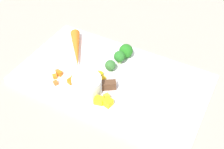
% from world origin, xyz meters
% --- Properties ---
extents(ground_plane, '(4.00, 4.00, 0.00)m').
position_xyz_m(ground_plane, '(0.00, 0.00, 0.00)').
color(ground_plane, '#A09B8D').
extents(cutting_board, '(0.53, 0.30, 0.01)m').
position_xyz_m(cutting_board, '(0.00, 0.00, 0.01)').
color(cutting_board, white).
rests_on(cutting_board, ground_plane).
extents(prep_bowl, '(0.08, 0.08, 0.05)m').
position_xyz_m(prep_bowl, '(-0.03, -0.08, 0.04)').
color(prep_bowl, white).
rests_on(prep_bowl, cutting_board).
extents(chef_knife, '(0.28, 0.19, 0.02)m').
position_xyz_m(chef_knife, '(0.06, -0.01, 0.02)').
color(chef_knife, silver).
rests_on(chef_knife, cutting_board).
extents(whole_carrot, '(0.12, 0.15, 0.03)m').
position_xyz_m(whole_carrot, '(-0.15, 0.04, 0.03)').
color(whole_carrot, orange).
rests_on(whole_carrot, cutting_board).
extents(carrot_dice_0, '(0.02, 0.02, 0.01)m').
position_xyz_m(carrot_dice_0, '(-0.09, -0.07, 0.02)').
color(carrot_dice_0, orange).
rests_on(carrot_dice_0, cutting_board).
extents(carrot_dice_1, '(0.02, 0.02, 0.01)m').
position_xyz_m(carrot_dice_1, '(-0.09, -0.06, 0.02)').
color(carrot_dice_1, orange).
rests_on(carrot_dice_1, cutting_board).
extents(carrot_dice_2, '(0.01, 0.01, 0.01)m').
position_xyz_m(carrot_dice_2, '(-0.13, -0.06, 0.02)').
color(carrot_dice_2, orange).
rests_on(carrot_dice_2, cutting_board).
extents(carrot_dice_3, '(0.02, 0.02, 0.01)m').
position_xyz_m(carrot_dice_3, '(-0.12, -0.10, 0.02)').
color(carrot_dice_3, orange).
rests_on(carrot_dice_3, cutting_board).
extents(carrot_dice_4, '(0.02, 0.02, 0.01)m').
position_xyz_m(carrot_dice_4, '(-0.14, -0.08, 0.02)').
color(carrot_dice_4, orange).
rests_on(carrot_dice_4, cutting_board).
extents(carrot_dice_5, '(0.02, 0.02, 0.01)m').
position_xyz_m(carrot_dice_5, '(-0.15, -0.06, 0.02)').
color(carrot_dice_5, orange).
rests_on(carrot_dice_5, cutting_board).
extents(carrot_dice_6, '(0.02, 0.02, 0.01)m').
position_xyz_m(carrot_dice_6, '(-0.07, -0.04, 0.02)').
color(carrot_dice_6, orange).
rests_on(carrot_dice_6, cutting_board).
extents(carrot_dice_7, '(0.02, 0.02, 0.01)m').
position_xyz_m(carrot_dice_7, '(-0.08, -0.04, 0.02)').
color(carrot_dice_7, orange).
rests_on(carrot_dice_7, cutting_board).
extents(pepper_dice_0, '(0.02, 0.02, 0.02)m').
position_xyz_m(pepper_dice_0, '(0.03, -0.08, 0.02)').
color(pepper_dice_0, yellow).
rests_on(pepper_dice_0, cutting_board).
extents(pepper_dice_1, '(0.02, 0.02, 0.01)m').
position_xyz_m(pepper_dice_1, '(-0.02, -0.02, 0.02)').
color(pepper_dice_1, yellow).
rests_on(pepper_dice_1, cutting_board).
extents(pepper_dice_2, '(0.03, 0.03, 0.02)m').
position_xyz_m(pepper_dice_2, '(0.04, -0.09, 0.02)').
color(pepper_dice_2, yellow).
rests_on(pepper_dice_2, cutting_board).
extents(pepper_dice_3, '(0.03, 0.03, 0.02)m').
position_xyz_m(pepper_dice_3, '(-0.04, -0.03, 0.02)').
color(pepper_dice_3, yellow).
rests_on(pepper_dice_3, cutting_board).
extents(pepper_dice_4, '(0.03, 0.03, 0.02)m').
position_xyz_m(pepper_dice_4, '(0.01, -0.10, 0.02)').
color(pepper_dice_4, yellow).
rests_on(pepper_dice_4, cutting_board).
extents(pepper_dice_5, '(0.02, 0.02, 0.01)m').
position_xyz_m(pepper_dice_5, '(-0.03, -0.02, 0.02)').
color(pepper_dice_5, yellow).
rests_on(pepper_dice_5, cutting_board).
extents(broccoli_floret_0, '(0.03, 0.03, 0.04)m').
position_xyz_m(broccoli_floret_0, '(-0.01, 0.06, 0.04)').
color(broccoli_floret_0, '#98BE63').
rests_on(broccoli_floret_0, cutting_board).
extents(broccoli_floret_1, '(0.04, 0.04, 0.04)m').
position_xyz_m(broccoli_floret_1, '(-0.01, 0.10, 0.03)').
color(broccoli_floret_1, '#89C255').
rests_on(broccoli_floret_1, cutting_board).
extents(broccoli_floret_2, '(0.03, 0.03, 0.03)m').
position_xyz_m(broccoli_floret_2, '(-0.02, 0.02, 0.03)').
color(broccoli_floret_2, '#84C25B').
rests_on(broccoli_floret_2, cutting_board).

